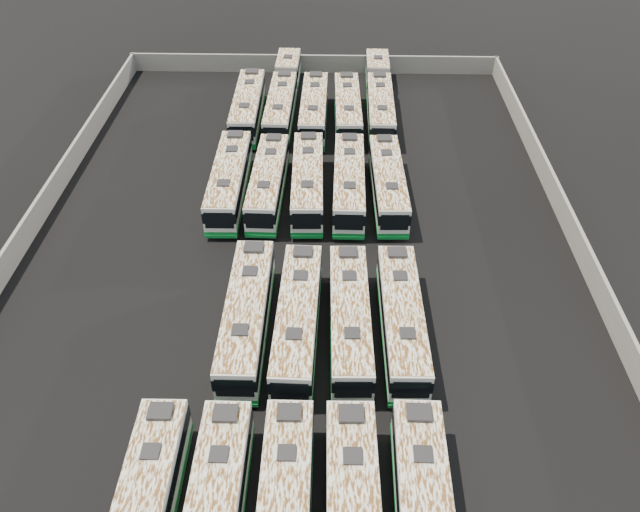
{
  "coord_description": "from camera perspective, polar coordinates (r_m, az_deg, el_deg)",
  "views": [
    {
      "loc": [
        2.65,
        -37.91,
        32.09
      ],
      "look_at": [
        1.74,
        -1.36,
        1.6
      ],
      "focal_mm": 35.0,
      "sensor_mm": 36.0,
      "label": 1
    }
  ],
  "objects": [
    {
      "name": "bus_midfront_far_right",
      "position": [
        42.74,
        7.48,
        -5.76
      ],
      "size": [
        2.78,
        12.49,
        3.51
      ],
      "rotation": [
        0.0,
        0.0,
        0.01
      ],
      "color": "silver",
      "rests_on": "ground"
    },
    {
      "name": "bus_midback_right",
      "position": [
        55.48,
        2.67,
        6.71
      ],
      "size": [
        2.83,
        12.67,
        3.56
      ],
      "rotation": [
        0.0,
        0.0,
        -0.01
      ],
      "color": "silver",
      "rests_on": "ground"
    },
    {
      "name": "bus_midback_far_left",
      "position": [
        56.23,
        -8.29,
        6.85
      ],
      "size": [
        2.84,
        12.89,
        3.63
      ],
      "rotation": [
        0.0,
        0.0,
        0.01
      ],
      "color": "silver",
      "rests_on": "ground"
    },
    {
      "name": "bus_back_center",
      "position": [
        67.72,
        -0.56,
        13.26
      ],
      "size": [
        2.78,
        12.58,
        3.54
      ],
      "rotation": [
        0.0,
        0.0,
        -0.01
      ],
      "color": "silver",
      "rests_on": "ground"
    },
    {
      "name": "bus_back_left",
      "position": [
        71.05,
        -3.38,
        14.52
      ],
      "size": [
        2.95,
        19.39,
        3.51
      ],
      "rotation": [
        0.0,
        0.0,
        -0.02
      ],
      "color": "silver",
      "rests_on": "ground"
    },
    {
      "name": "bus_midback_left",
      "position": [
        55.73,
        -4.76,
        6.74
      ],
      "size": [
        2.94,
        12.48,
        3.5
      ],
      "rotation": [
        0.0,
        0.0,
        -0.03
      ],
      "color": "silver",
      "rests_on": "ground"
    },
    {
      "name": "bus_midback_center",
      "position": [
        55.55,
        -1.12,
        6.81
      ],
      "size": [
        3.0,
        12.75,
        3.58
      ],
      "rotation": [
        0.0,
        0.0,
        0.03
      ],
      "color": "silver",
      "rests_on": "ground"
    },
    {
      "name": "bus_midfront_left",
      "position": [
        42.82,
        -6.69,
        -5.44
      ],
      "size": [
        2.72,
        12.86,
        3.63
      ],
      "rotation": [
        0.0,
        0.0,
        0.0
      ],
      "color": "silver",
      "rests_on": "ground"
    },
    {
      "name": "bus_midback_far_right",
      "position": [
        55.69,
        6.23,
        6.62
      ],
      "size": [
        2.95,
        12.51,
        3.51
      ],
      "rotation": [
        0.0,
        0.0,
        0.03
      ],
      "color": "silver",
      "rests_on": "ground"
    },
    {
      "name": "ground",
      "position": [
        49.74,
        -1.97,
        -0.38
      ],
      "size": [
        140.0,
        140.0,
        0.0
      ],
      "primitive_type": "plane",
      "color": "black",
      "rests_on": "ground"
    },
    {
      "name": "bus_midfront_right",
      "position": [
        42.44,
        2.75,
        -5.78
      ],
      "size": [
        2.89,
        12.49,
        3.51
      ],
      "rotation": [
        0.0,
        0.0,
        0.02
      ],
      "color": "silver",
      "rests_on": "ground"
    },
    {
      "name": "perimeter_wall",
      "position": [
        49.04,
        -2.0,
        0.6
      ],
      "size": [
        45.2,
        73.2,
        2.2
      ],
      "color": "slate",
      "rests_on": "ground"
    },
    {
      "name": "bus_midfront_center",
      "position": [
        42.35,
        -2.04,
        -5.83
      ],
      "size": [
        2.99,
        12.69,
        3.56
      ],
      "rotation": [
        0.0,
        0.0,
        -0.03
      ],
      "color": "silver",
      "rests_on": "ground"
    },
    {
      "name": "bus_back_far_right",
      "position": [
        71.08,
        5.45,
        14.41
      ],
      "size": [
        2.9,
        19.3,
        3.5
      ],
      "rotation": [
        0.0,
        0.0,
        -0.01
      ],
      "color": "silver",
      "rests_on": "ground"
    },
    {
      "name": "bus_back_far_left",
      "position": [
        68.53,
        -6.61,
        13.38
      ],
      "size": [
        2.9,
        12.89,
        3.62
      ],
      "rotation": [
        0.0,
        0.0,
        0.01
      ],
      "color": "silver",
      "rests_on": "ground"
    },
    {
      "name": "bus_back_right",
      "position": [
        67.79,
        2.54,
        13.24
      ],
      "size": [
        2.89,
        12.47,
        3.5
      ],
      "rotation": [
        0.0,
        0.0,
        0.02
      ],
      "color": "silver",
      "rests_on": "ground"
    }
  ]
}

